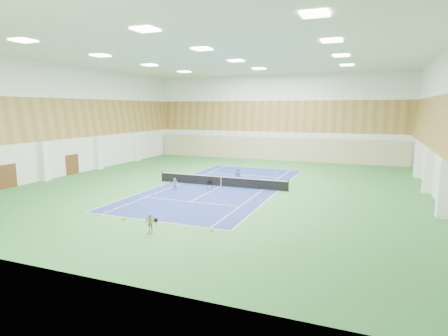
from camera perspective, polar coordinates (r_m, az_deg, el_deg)
The scene contains 22 objects.
ground at distance 35.34m, azimuth -0.46°, elevation -2.80°, with size 40.00×40.00×0.00m, color #317335.
room_shell at distance 34.62m, azimuth -0.47°, elevation 6.97°, with size 36.00×40.00×12.00m, color white, non-canonical shape.
wood_cladding at distance 34.60m, azimuth -0.47°, elevation 10.28°, with size 36.00×40.00×8.00m, color #9F763B, non-canonical shape.
ceiling_light_grid at distance 34.91m, azimuth -0.48°, elevation 16.73°, with size 21.40×25.40×0.06m, color white, non-canonical shape.
court_surface at distance 35.34m, azimuth -0.46°, elevation -2.79°, with size 10.97×23.77×0.01m, color navy.
tennis_balls_scatter at distance 35.33m, azimuth -0.46°, elevation -2.73°, with size 10.57×22.77×0.07m, color #AACB22, non-canonical shape.
tennis_net at distance 35.24m, azimuth -0.46°, elevation -1.92°, with size 12.80×0.10×1.10m, color black, non-canonical shape.
back_curtain at distance 53.70m, azimuth 7.53°, elevation 2.92°, with size 35.40×0.16×3.20m, color #C6B793.
door_left_a at distance 39.69m, azimuth -30.08°, elevation -1.10°, with size 0.08×1.80×2.20m, color #593319.
door_left_b at distance 44.99m, azimuth -22.11°, elevation 0.51°, with size 0.08×1.80×2.20m, color #593319.
coach at distance 35.21m, azimuth 2.13°, elevation -1.39°, with size 0.64×0.42×1.77m, color #224A9C.
child_court at distance 33.95m, azimuth -7.45°, elevation -2.42°, with size 0.54×0.42×1.11m, color gray.
child_apron at distance 22.59m, azimuth -11.22°, elevation -8.35°, with size 0.66×0.27×1.13m, color tan.
ball_cart at distance 33.55m, azimuth -2.15°, elevation -2.71°, with size 0.49×0.49×0.85m, color black, non-canonical shape.
cone_svc_a at distance 31.90m, azimuth -10.69°, elevation -4.06°, with size 0.20×0.20×0.22m, color #F8420D.
cone_svc_b at distance 29.96m, azimuth -6.37°, elevation -4.80°, with size 0.20×0.20×0.22m, color orange.
cone_svc_c at distance 29.36m, azimuth -1.55°, elevation -5.02°, with size 0.21×0.21×0.23m, color #FF590D.
cone_svc_d at distance 27.97m, azimuth 0.04°, elevation -5.78°, with size 0.17×0.17×0.19m, color red.
cone_base_a at distance 27.06m, azimuth -18.60°, elevation -6.76°, with size 0.18×0.18×0.20m, color #FD590D.
cone_base_b at distance 25.61m, azimuth -14.95°, elevation -7.47°, with size 0.19×0.19×0.21m, color #FF4B0D.
cone_base_c at distance 24.85m, azimuth -8.17°, elevation -7.75°, with size 0.20×0.20×0.21m, color orange.
cone_base_d at distance 22.50m, azimuth -1.85°, elevation -9.46°, with size 0.20×0.20×0.22m, color #F8600D.
Camera 1 is at (13.06, -32.03, 7.24)m, focal length 30.00 mm.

